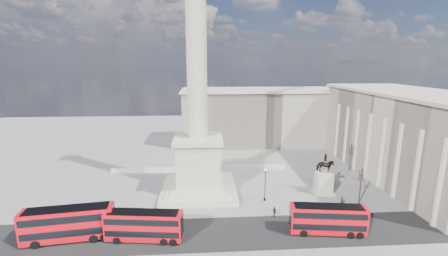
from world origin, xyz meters
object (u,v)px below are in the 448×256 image
red_bus_c (328,219)px  pedestrian_standing (316,209)px  victorian_lamp (265,182)px  nelsons_column (198,126)px  pedestrian_walking (342,201)px  red_bus_a (69,223)px  equestrian_statue (324,180)px  red_bus_b (145,225)px  pedestrian_crossing (274,212)px

red_bus_c → pedestrian_standing: 5.72m
victorian_lamp → nelsons_column: bearing=157.4°
nelsons_column → pedestrian_walking: 28.80m
red_bus_a → nelsons_column: bearing=33.4°
nelsons_column → equestrian_statue: size_ratio=6.28×
red_bus_b → equestrian_statue: size_ratio=1.37×
pedestrian_crossing → pedestrian_standing: bearing=-112.6°
nelsons_column → red_bus_b: bearing=-114.5°
red_bus_a → red_bus_b: size_ratio=1.13×
victorian_lamp → red_bus_a: bearing=-160.7°
nelsons_column → equestrian_statue: (23.66, -2.59, -10.18)m
red_bus_a → red_bus_c: size_ratio=1.12×
red_bus_c → equestrian_statue: bearing=78.1°
nelsons_column → red_bus_c: bearing=-40.2°
red_bus_a → pedestrian_walking: bearing=2.7°
pedestrian_crossing → red_bus_c: bearing=-153.6°
red_bus_b → red_bus_a: bearing=-177.1°
pedestrian_crossing → victorian_lamp: bearing=-20.9°
red_bus_a → red_bus_c: red_bus_a is taller
pedestrian_crossing → equestrian_statue: bearing=-79.3°
equestrian_statue → red_bus_a: bearing=-162.9°
victorian_lamp → pedestrian_walking: (13.09, -2.71, -2.81)m
red_bus_a → red_bus_c: (36.68, -0.70, -0.28)m
red_bus_a → pedestrian_crossing: size_ratio=7.08×
red_bus_c → equestrian_statue: (4.72, 13.44, 0.46)m
red_bus_c → victorian_lamp: (-7.05, 11.07, 1.34)m
nelsons_column → victorian_lamp: bearing=-22.6°
red_bus_b → red_bus_c: 26.22m
pedestrian_walking → equestrian_statue: bearing=93.7°
pedestrian_walking → red_bus_a: bearing=179.2°
red_bus_b → equestrian_statue: 33.73m
red_bus_c → nelsons_column: bearing=147.2°
red_bus_c → victorian_lamp: victorian_lamp is taller
red_bus_b → equestrian_statue: equestrian_statue is taller
red_bus_c → red_bus_b: bearing=-172.5°
victorian_lamp → pedestrian_walking: size_ratio=3.77×
red_bus_b → pedestrian_crossing: bearing=21.6°
nelsons_column → red_bus_a: 25.63m
red_bus_a → red_bus_b: 10.48m
pedestrian_walking → pedestrian_crossing: (-12.66, -3.12, 0.05)m
red_bus_a → red_bus_b: (10.46, -0.69, -0.29)m
red_bus_c → victorian_lamp: size_ratio=1.78×
equestrian_statue → nelsons_column: bearing=173.7°
pedestrian_standing → equestrian_statue: bearing=-154.6°
equestrian_statue → pedestrian_standing: equestrian_statue is taller
red_bus_a → red_bus_b: bearing=-11.3°
red_bus_c → pedestrian_crossing: (-6.61, 5.24, -1.41)m
red_bus_b → victorian_lamp: (19.18, 11.06, 1.35)m
nelsons_column → red_bus_c: size_ratio=4.55×
red_bus_c → pedestrian_crossing: 8.55m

